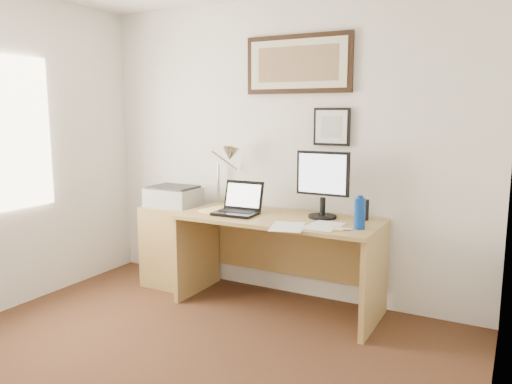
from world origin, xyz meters
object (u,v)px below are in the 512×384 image
Objects in this scene: desk at (283,243)px; printer at (174,196)px; water_bottle at (360,213)px; laptop at (239,207)px; book at (209,209)px; side_cabinet at (175,246)px; lcd_monitor at (323,181)px.

printer reaches higher than desk.
laptop is at bearing 177.15° from water_bottle.
laptop reaches higher than book.
side_cabinet is at bearing -178.11° from desk.
desk is 4.55× the size of laptop.
water_bottle reaches higher than book.
lcd_monitor is (0.65, 0.17, 0.23)m from laptop.
book is at bearing -11.56° from printer.
laptop is at bearing -158.81° from desk.
lcd_monitor is 1.42m from printer.
water_bottle is at bearing -4.78° from side_cabinet.
lcd_monitor is (0.32, 0.04, 0.53)m from desk.
desk is (0.65, 0.10, -0.25)m from book.
printer is at bearing 120.55° from side_cabinet.
side_cabinet is at bearing -177.10° from lcd_monitor.
desk is 3.08× the size of lcd_monitor.
printer is (-1.40, -0.05, -0.22)m from lcd_monitor.
side_cabinet is 2.08× the size of laptop.
water_bottle is 0.43× the size of lcd_monitor.
printer is (-0.01, 0.02, 0.45)m from side_cabinet.
side_cabinet is 1.08m from desk.
desk is 3.64× the size of printer.
printer is (-1.08, -0.01, 0.30)m from desk.
lcd_monitor reaches higher than water_bottle.
lcd_monitor is at bearing 6.30° from desk.
side_cabinet is 2.76× the size of book.
water_bottle is at bearing -5.45° from printer.
side_cabinet is 1.82m from water_bottle.
side_cabinet is 3.30× the size of water_bottle.
side_cabinet is 1.66× the size of printer.
laptop is at bearing -7.44° from side_cabinet.
printer is (-1.76, 0.17, -0.04)m from water_bottle.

